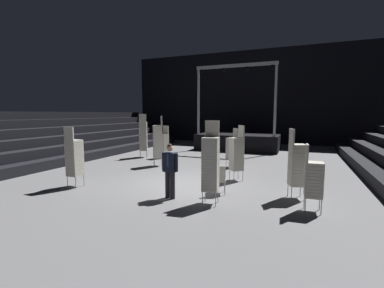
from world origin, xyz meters
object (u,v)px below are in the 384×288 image
object	(u,v)px
stage_riser	(238,141)
chair_stack_rear_centre	(143,136)
chair_stack_front_right	(313,178)
chair_stack_rear_left	(232,148)
chair_stack_rear_right	(74,157)
man_with_tie	(170,168)
chair_stack_aisle_left	(158,141)
chair_stack_mid_left	(164,142)
chair_stack_mid_centre	(297,164)
chair_stack_mid_right	(211,163)
loose_chair_near_man	(219,178)
chair_stack_front_left	(237,153)

from	to	relation	value
stage_riser	chair_stack_rear_centre	world-z (taller)	stage_riser
chair_stack_front_right	chair_stack_rear_left	world-z (taller)	chair_stack_rear_left
chair_stack_rear_left	chair_stack_rear_centre	size ratio (longest dim) A/B	0.73
chair_stack_rear_left	chair_stack_rear_right	size ratio (longest dim) A/B	0.88
stage_riser	man_with_tie	distance (m)	11.78
chair_stack_aisle_left	man_with_tie	bearing A→B (deg)	179.74
chair_stack_mid_left	chair_stack_mid_centre	size ratio (longest dim) A/B	0.88
chair_stack_mid_right	chair_stack_aisle_left	bearing A→B (deg)	-53.44
chair_stack_mid_right	chair_stack_mid_centre	world-z (taller)	chair_stack_mid_right
chair_stack_mid_centre	loose_chair_near_man	distance (m)	2.41
stage_riser	chair_stack_mid_centre	distance (m)	11.10
chair_stack_mid_right	chair_stack_rear_left	bearing A→B (deg)	-89.67
chair_stack_front_left	chair_stack_mid_right	size ratio (longest dim) A/B	0.89
chair_stack_mid_left	chair_stack_mid_right	size ratio (longest dim) A/B	0.79
chair_stack_mid_left	loose_chair_near_man	bearing A→B (deg)	149.21
chair_stack_rear_centre	loose_chair_near_man	xyz separation A→B (m)	(6.23, -5.37, -0.75)
chair_stack_front_right	loose_chair_near_man	world-z (taller)	chair_stack_front_right
chair_stack_mid_centre	loose_chair_near_man	size ratio (longest dim) A/B	2.26
chair_stack_rear_right	chair_stack_rear_centre	bearing A→B (deg)	101.86
chair_stack_mid_right	loose_chair_near_man	world-z (taller)	chair_stack_mid_right
stage_riser	chair_stack_front_left	xyz separation A→B (m)	(1.87, -8.81, 0.41)
chair_stack_front_left	chair_stack_mid_left	world-z (taller)	chair_stack_front_left
chair_stack_front_right	chair_stack_rear_right	bearing A→B (deg)	-89.11
stage_riser	chair_stack_aisle_left	distance (m)	7.80
stage_riser	chair_stack_mid_centre	xyz separation A→B (m)	(4.06, -10.32, 0.41)
loose_chair_near_man	chair_stack_rear_right	bearing A→B (deg)	174.56
stage_riser	loose_chair_near_man	size ratio (longest dim) A/B	6.14
chair_stack_mid_left	chair_stack_aisle_left	world-z (taller)	chair_stack_aisle_left
chair_stack_rear_left	chair_stack_aisle_left	world-z (taller)	chair_stack_aisle_left
chair_stack_rear_right	chair_stack_front_left	bearing A→B (deg)	31.75
chair_stack_rear_right	man_with_tie	bearing A→B (deg)	2.21
chair_stack_rear_centre	stage_riser	bearing A→B (deg)	23.71
stage_riser	chair_stack_mid_centre	bearing A→B (deg)	-68.54
chair_stack_mid_left	chair_stack_mid_centre	distance (m)	8.92
chair_stack_rear_left	man_with_tie	bearing A→B (deg)	129.79
man_with_tie	chair_stack_rear_left	world-z (taller)	chair_stack_rear_left
chair_stack_front_left	chair_stack_rear_left	distance (m)	2.57
chair_stack_front_right	chair_stack_mid_left	bearing A→B (deg)	-131.58
man_with_tie	chair_stack_rear_left	bearing A→B (deg)	-89.77
chair_stack_mid_centre	loose_chair_near_man	bearing A→B (deg)	-96.82
chair_stack_rear_right	chair_stack_mid_right	bearing A→B (deg)	1.42
man_with_tie	chair_stack_rear_centre	world-z (taller)	chair_stack_rear_centre
stage_riser	chair_stack_rear_right	size ratio (longest dim) A/B	2.72
man_with_tie	chair_stack_front_right	size ratio (longest dim) A/B	0.94
chair_stack_rear_right	chair_stack_aisle_left	size ratio (longest dim) A/B	0.86
chair_stack_rear_centre	chair_stack_mid_right	bearing A→B (deg)	-72.14
chair_stack_front_right	loose_chair_near_man	distance (m)	2.81
chair_stack_rear_left	chair_stack_rear_centre	xyz separation A→B (m)	(-5.58, 0.95, 0.34)
chair_stack_rear_left	loose_chair_near_man	distance (m)	4.48
chair_stack_front_left	chair_stack_rear_right	bearing A→B (deg)	81.00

